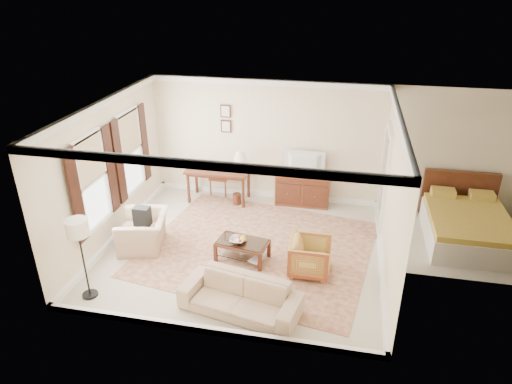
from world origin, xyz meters
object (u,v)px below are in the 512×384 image
(tv, at_px, (304,156))
(club_armchair, at_px, (143,226))
(striped_armchair, at_px, (310,255))
(writing_desk, at_px, (218,173))
(sideboard, at_px, (303,189))
(coffee_table, at_px, (242,245))
(sofa, at_px, (240,292))

(tv, distance_m, club_armchair, 3.94)
(striped_armchair, bearing_deg, writing_desk, 44.08)
(club_armchair, bearing_deg, tv, 117.94)
(sideboard, distance_m, club_armchair, 3.88)
(striped_armchair, distance_m, club_armchair, 3.39)
(coffee_table, relative_size, sofa, 0.53)
(coffee_table, bearing_deg, writing_desk, 115.60)
(sideboard, bearing_deg, sofa, -97.84)
(sofa, bearing_deg, tv, 93.77)
(writing_desk, height_order, club_armchair, club_armchair)
(coffee_table, bearing_deg, tv, 71.38)
(writing_desk, distance_m, sofa, 4.15)
(striped_armchair, bearing_deg, coffee_table, 82.99)
(coffee_table, height_order, sofa, sofa)
(writing_desk, distance_m, coffee_table, 2.69)
(striped_armchair, relative_size, club_armchair, 0.71)
(sofa, bearing_deg, club_armchair, 158.64)
(tv, relative_size, club_armchair, 0.86)
(writing_desk, bearing_deg, sofa, -69.39)
(coffee_table, xyz_separation_m, club_armchair, (-2.06, 0.07, 0.15))
(tv, distance_m, coffee_table, 2.88)
(tv, xyz_separation_m, striped_armchair, (0.45, -2.75, -0.86))
(coffee_table, bearing_deg, sofa, -78.20)
(writing_desk, xyz_separation_m, sideboard, (2.02, 0.20, -0.33))
(striped_armchair, xyz_separation_m, club_armchair, (-3.38, 0.23, 0.09))
(sideboard, height_order, club_armchair, club_armchair)
(club_armchair, bearing_deg, sofa, 44.32)
(tv, distance_m, striped_armchair, 2.92)
(coffee_table, bearing_deg, sideboard, 71.52)
(sideboard, height_order, tv, tv)
(sideboard, relative_size, striped_armchair, 1.68)
(coffee_table, distance_m, striped_armchair, 1.33)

